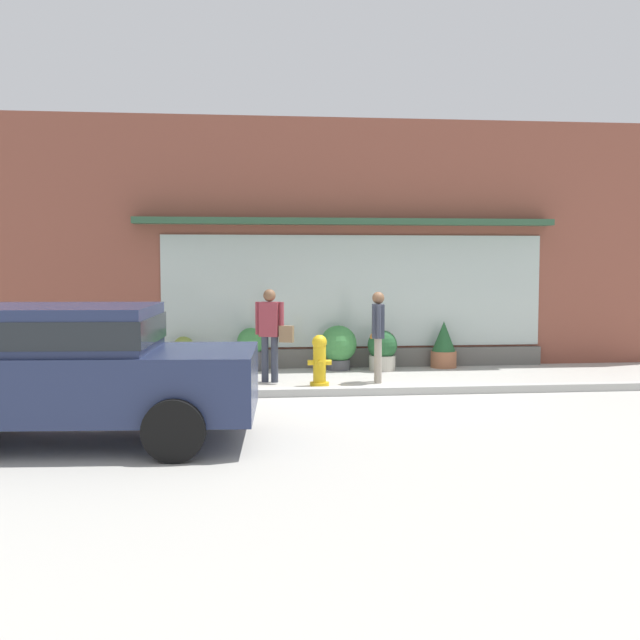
# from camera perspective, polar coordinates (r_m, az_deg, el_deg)

# --- Properties ---
(ground_plane) EXTENTS (60.00, 60.00, 0.00)m
(ground_plane) POSITION_cam_1_polar(r_m,az_deg,el_deg) (12.32, 3.85, -5.29)
(ground_plane) COLOR #B2AFA8
(curb_strip) EXTENTS (14.00, 0.24, 0.12)m
(curb_strip) POSITION_cam_1_polar(r_m,az_deg,el_deg) (12.12, 4.02, -5.16)
(curb_strip) COLOR #B2B2AD
(curb_strip) RESTS_ON ground_plane
(storefront) EXTENTS (14.00, 0.81, 4.79)m
(storefront) POSITION_cam_1_polar(r_m,az_deg,el_deg) (15.30, 1.80, 5.37)
(storefront) COLOR brown
(storefront) RESTS_ON ground_plane
(fire_hydrant) EXTENTS (0.39, 0.36, 0.85)m
(fire_hydrant) POSITION_cam_1_polar(r_m,az_deg,el_deg) (12.88, -0.04, -2.94)
(fire_hydrant) COLOR gold
(fire_hydrant) RESTS_ON ground_plane
(pedestrian_with_handbag) EXTENTS (0.64, 0.36, 1.58)m
(pedestrian_with_handbag) POSITION_cam_1_polar(r_m,az_deg,el_deg) (13.24, -3.60, -0.62)
(pedestrian_with_handbag) COLOR #333847
(pedestrian_with_handbag) RESTS_ON ground_plane
(pedestrian_passerby) EXTENTS (0.24, 0.51, 1.54)m
(pedestrian_passerby) POSITION_cam_1_polar(r_m,az_deg,el_deg) (13.24, 4.26, -0.71)
(pedestrian_passerby) COLOR #9E9384
(pedestrian_passerby) RESTS_ON ground_plane
(parked_car_navy) EXTENTS (4.27, 2.23, 1.55)m
(parked_car_navy) POSITION_cam_1_polar(r_m,az_deg,el_deg) (9.26, -18.23, -3.11)
(parked_car_navy) COLOR navy
(parked_car_navy) RESTS_ON ground_plane
(potted_plant_low_front) EXTENTS (0.50, 0.50, 0.90)m
(potted_plant_low_front) POSITION_cam_1_polar(r_m,az_deg,el_deg) (15.30, 9.01, -1.85)
(potted_plant_low_front) COLOR #9E6042
(potted_plant_low_front) RESTS_ON ground_plane
(potted_plant_by_entrance) EXTENTS (0.52, 0.52, 0.81)m
(potted_plant_by_entrance) POSITION_cam_1_polar(r_m,az_deg,el_deg) (14.73, -5.06, -2.03)
(potted_plant_by_entrance) COLOR #4C4C51
(potted_plant_by_entrance) RESTS_ON ground_plane
(potted_plant_doorstep) EXTENTS (0.70, 0.70, 0.84)m
(potted_plant_doorstep) POSITION_cam_1_polar(r_m,az_deg,el_deg) (14.77, 1.35, -1.91)
(potted_plant_doorstep) COLOR #4C4C51
(potted_plant_doorstep) RESTS_ON ground_plane
(potted_plant_window_left) EXTENTS (0.56, 0.56, 0.76)m
(potted_plant_window_left) POSITION_cam_1_polar(r_m,az_deg,el_deg) (14.74, 4.56, -2.18)
(potted_plant_window_left) COLOR #B7B2A3
(potted_plant_window_left) RESTS_ON ground_plane
(potted_plant_corner_tall) EXTENTS (0.41, 0.41, 0.66)m
(potted_plant_corner_tall) POSITION_cam_1_polar(r_m,az_deg,el_deg) (14.73, -9.90, -2.39)
(potted_plant_corner_tall) COLOR #33473D
(potted_plant_corner_tall) RESTS_ON ground_plane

